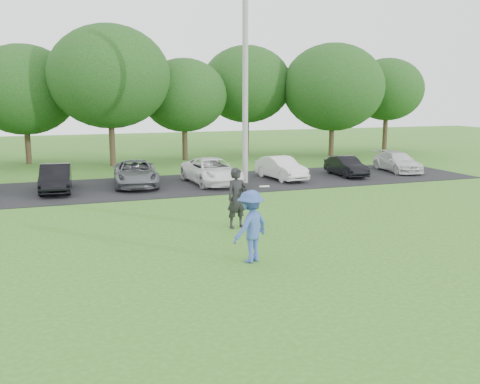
# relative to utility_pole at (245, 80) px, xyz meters

# --- Properties ---
(ground) EXTENTS (100.00, 100.00, 0.00)m
(ground) POSITION_rel_utility_pole_xyz_m (-3.47, -12.43, -5.12)
(ground) COLOR #336E1F
(ground) RESTS_ON ground
(parking_lot) EXTENTS (32.00, 6.50, 0.03)m
(parking_lot) POSITION_rel_utility_pole_xyz_m (-3.47, 0.57, -5.11)
(parking_lot) COLOR black
(parking_lot) RESTS_ON ground
(utility_pole) EXTENTS (0.28, 0.28, 10.25)m
(utility_pole) POSITION_rel_utility_pole_xyz_m (0.00, 0.00, 0.00)
(utility_pole) COLOR gray
(utility_pole) RESTS_ON ground
(frisbee_player) EXTENTS (1.44, 1.26, 2.08)m
(frisbee_player) POSITION_rel_utility_pole_xyz_m (-4.30, -12.08, -4.16)
(frisbee_player) COLOR #3855A0
(frisbee_player) RESTS_ON ground
(camera_bystander) EXTENTS (0.82, 0.62, 2.02)m
(camera_bystander) POSITION_rel_utility_pole_xyz_m (-3.41, -8.46, -4.11)
(camera_bystander) COLOR black
(camera_bystander) RESTS_ON ground
(parked_cars) EXTENTS (28.51, 5.26, 1.26)m
(parked_cars) POSITION_rel_utility_pole_xyz_m (-4.19, 0.60, -4.50)
(parked_cars) COLOR #B0B3B8
(parked_cars) RESTS_ON parking_lot
(tree_row) EXTENTS (42.39, 9.85, 8.64)m
(tree_row) POSITION_rel_utility_pole_xyz_m (-1.96, 10.33, -0.22)
(tree_row) COLOR #38281C
(tree_row) RESTS_ON ground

